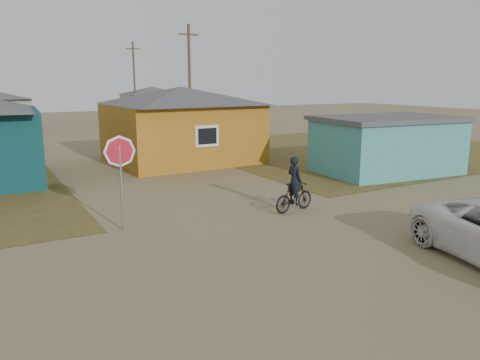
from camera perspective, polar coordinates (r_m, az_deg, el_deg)
name	(u,v)px	position (r m, az deg, el deg)	size (l,w,h in m)	color
ground	(308,251)	(11.93, 8.35, -8.60)	(120.00, 120.00, 0.00)	olive
grass_ne	(358,148)	(30.49, 14.16, 3.75)	(20.00, 18.00, 0.00)	brown
house_yellow	(182,123)	(24.74, -7.11, 6.85)	(7.72, 6.76, 3.90)	#A46919
shed_turquoise	(386,144)	(22.62, 17.41, 4.16)	(6.71, 4.93, 2.60)	teal
house_beige_east	(153,103)	(51.67, -10.61, 9.20)	(6.95, 6.05, 3.60)	tan
utility_pole_near	(190,82)	(33.57, -6.16, 11.85)	(1.40, 0.20, 8.00)	#4D3D2E
utility_pole_far	(134,81)	(48.94, -12.74, 11.64)	(1.40, 0.20, 8.00)	#4D3D2E
stop_sign	(120,162)	(13.36, -14.40, 2.15)	(0.82, 0.41, 2.71)	gray
cyclist	(294,191)	(15.26, 6.64, -1.40)	(1.66, 0.70, 1.82)	black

